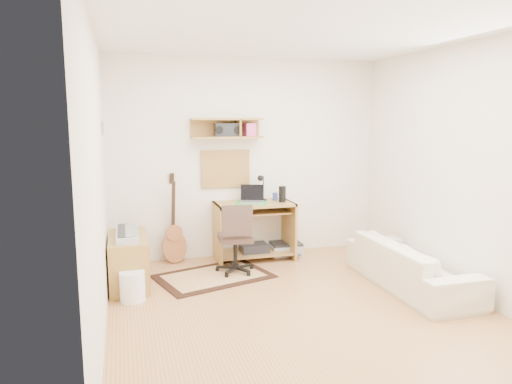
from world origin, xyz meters
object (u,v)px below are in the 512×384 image
object	(u,v)px
cabinet	(128,260)
sofa	(411,257)
task_chair	(235,238)
printer	(286,248)
desk	(254,231)

from	to	relation	value
cabinet	sofa	distance (m)	3.10
task_chair	printer	xyz separation A→B (m)	(0.83, 0.56, -0.35)
task_chair	cabinet	world-z (taller)	task_chair
task_chair	cabinet	xyz separation A→B (m)	(-1.23, -0.06, -0.16)
printer	sofa	world-z (taller)	sofa
desk	cabinet	xyz separation A→B (m)	(-1.59, -0.54, -0.10)
desk	task_chair	size ratio (longest dim) A/B	1.16
printer	sofa	distance (m)	1.80
desk	sofa	xyz separation A→B (m)	(1.37, -1.46, -0.04)
printer	task_chair	bearing A→B (deg)	-144.61
desk	sofa	size ratio (longest dim) A/B	0.58
task_chair	sofa	bearing A→B (deg)	-24.56
sofa	task_chair	bearing A→B (deg)	60.46
desk	task_chair	world-z (taller)	task_chair
desk	printer	world-z (taller)	desk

